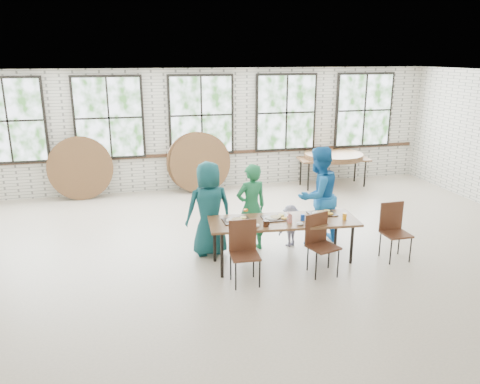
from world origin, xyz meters
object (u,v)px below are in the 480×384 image
at_px(dining_table, 283,223).
at_px(chair_near_left, 244,247).
at_px(storage_table, 333,160).
at_px(chair_near_right, 320,239).

relative_size(dining_table, chair_near_left, 2.59).
bearing_deg(storage_table, dining_table, -118.47).
xyz_separation_m(chair_near_left, storage_table, (3.56, 4.66, 0.13)).
bearing_deg(dining_table, chair_near_left, -142.84).
distance_m(chair_near_right, storage_table, 5.19).
bearing_deg(chair_near_left, dining_table, 34.93).
distance_m(dining_table, chair_near_right, 0.65).
bearing_deg(storage_table, chair_near_right, -111.59).
xyz_separation_m(chair_near_left, chair_near_right, (1.22, 0.02, 0.00)).
relative_size(chair_near_right, storage_table, 0.51).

